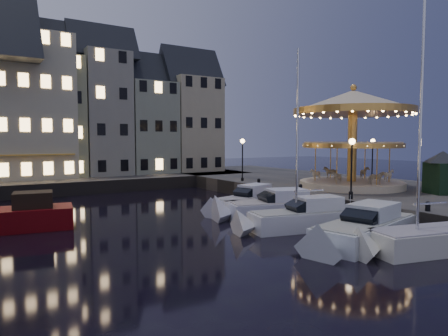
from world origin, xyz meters
TOP-DOWN VIEW (x-y plane):
  - ground at (0.00, 0.00)m, footprint 160.00×160.00m
  - quay_east at (14.00, 6.00)m, footprint 16.00×56.00m
  - quay_north at (-8.00, 28.00)m, footprint 44.00×12.00m
  - quaywall_e at (6.00, 6.00)m, footprint 0.15×44.00m
  - quaywall_n at (-6.00, 22.00)m, footprint 48.00×0.15m
  - streetlamp_b at (7.20, 1.00)m, footprint 0.44×0.44m
  - streetlamp_c at (7.20, 14.50)m, footprint 0.44×0.44m
  - streetlamp_d at (18.50, 8.00)m, footprint 0.44×0.44m
  - bollard_a at (6.60, -5.00)m, footprint 0.30×0.30m
  - bollard_b at (6.60, 0.50)m, footprint 0.30×0.30m
  - bollard_c at (6.60, 5.50)m, footprint 0.30×0.30m
  - bollard_d at (6.60, 11.00)m, footprint 0.30×0.30m
  - townhouse_nc at (-8.00, 30.00)m, footprint 6.82×8.00m
  - townhouse_nd at (-2.25, 30.00)m, footprint 5.50×8.00m
  - townhouse_ne at (3.20, 30.00)m, footprint 6.16×8.00m
  - townhouse_nf at (9.25, 30.00)m, footprint 6.82×8.00m
  - motorboat_a at (2.26, -7.09)m, footprint 6.70×3.53m
  - motorboat_b at (1.69, -4.46)m, footprint 8.60×4.34m
  - motorboat_c at (1.11, -0.45)m, footprint 8.03×3.58m
  - motorboat_d at (1.94, 3.44)m, footprint 7.87×4.38m
  - motorboat_e at (1.81, 6.30)m, footprint 7.24×3.82m
  - red_fishing_boat at (-13.67, 8.48)m, footprint 7.69×3.65m
  - carousel at (12.05, 5.08)m, footprint 9.98×9.98m
  - ticket_kiosk at (14.61, -1.27)m, footprint 3.12×3.12m

SIDE VIEW (x-z plane):
  - ground at x=0.00m, z-range 0.00..0.00m
  - motorboat_a at x=2.26m, z-range -4.98..6.06m
  - motorboat_e at x=1.81m, z-range -0.44..1.71m
  - motorboat_d at x=1.94m, z-range -0.43..1.72m
  - motorboat_b at x=1.69m, z-range -0.43..1.72m
  - quay_east at x=14.00m, z-range 0.00..1.30m
  - quay_north at x=-8.00m, z-range 0.00..1.30m
  - quaywall_e at x=6.00m, z-range 0.00..1.30m
  - quaywall_n at x=-6.00m, z-range 0.00..1.30m
  - motorboat_c at x=1.11m, z-range -4.64..5.99m
  - red_fishing_boat at x=-13.67m, z-range -2.26..3.65m
  - bollard_a at x=6.60m, z-range 1.32..1.89m
  - bollard_b at x=6.60m, z-range 1.32..1.89m
  - bollard_c at x=6.60m, z-range 1.32..1.89m
  - bollard_d at x=6.60m, z-range 1.32..1.89m
  - ticket_kiosk at x=14.61m, z-range 1.65..5.31m
  - streetlamp_b at x=7.20m, z-range 1.93..6.10m
  - streetlamp_c at x=7.20m, z-range 1.93..6.10m
  - streetlamp_d at x=18.50m, z-range 1.93..6.10m
  - carousel at x=12.05m, z-range 2.68..11.42m
  - townhouse_ne at x=3.20m, z-range 1.38..14.18m
  - townhouse_nf at x=9.25m, z-range 1.38..15.18m
  - townhouse_nc at x=-8.00m, z-range 1.38..16.18m
  - townhouse_nd at x=-2.25m, z-range 1.38..17.18m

